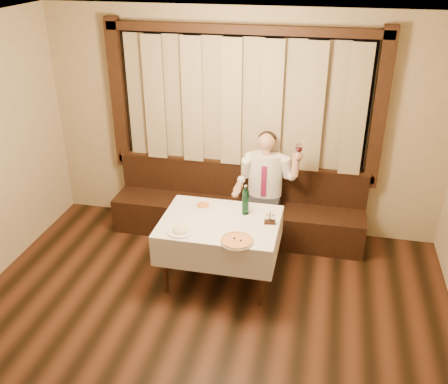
% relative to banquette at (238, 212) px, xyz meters
% --- Properties ---
extents(room, '(5.01, 6.01, 2.81)m').
position_rel_banquette_xyz_m(room, '(-0.00, -1.75, 1.19)').
color(room, black).
rests_on(room, ground).
extents(banquette, '(3.20, 0.61, 0.94)m').
position_rel_banquette_xyz_m(banquette, '(0.00, 0.00, 0.00)').
color(banquette, black).
rests_on(banquette, ground).
extents(dining_table, '(1.27, 0.97, 0.76)m').
position_rel_banquette_xyz_m(dining_table, '(0.00, -1.02, 0.34)').
color(dining_table, black).
rests_on(dining_table, ground).
extents(pizza, '(0.35, 0.35, 0.04)m').
position_rel_banquette_xyz_m(pizza, '(0.26, -1.40, 0.46)').
color(pizza, white).
rests_on(pizza, dining_table).
extents(pasta_red, '(0.24, 0.24, 0.08)m').
position_rel_banquette_xyz_m(pasta_red, '(-0.26, -0.76, 0.48)').
color(pasta_red, white).
rests_on(pasta_red, dining_table).
extents(pasta_cream, '(0.28, 0.28, 0.10)m').
position_rel_banquette_xyz_m(pasta_cream, '(-0.35, -1.34, 0.48)').
color(pasta_cream, white).
rests_on(pasta_cream, dining_table).
extents(green_bottle, '(0.08, 0.08, 0.35)m').
position_rel_banquette_xyz_m(green_bottle, '(0.24, -0.82, 0.59)').
color(green_bottle, '#0D3F26').
rests_on(green_bottle, dining_table).
extents(table_wine_glass, '(0.07, 0.07, 0.20)m').
position_rel_banquette_xyz_m(table_wine_glass, '(0.22, -0.71, 0.59)').
color(table_wine_glass, white).
rests_on(table_wine_glass, dining_table).
extents(cruet_caddy, '(0.12, 0.07, 0.13)m').
position_rel_banquette_xyz_m(cruet_caddy, '(0.53, -0.97, 0.49)').
color(cruet_caddy, black).
rests_on(cruet_caddy, dining_table).
extents(seated_man, '(0.78, 0.59, 1.42)m').
position_rel_banquette_xyz_m(seated_man, '(0.35, -0.09, 0.52)').
color(seated_man, black).
rests_on(seated_man, ground).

